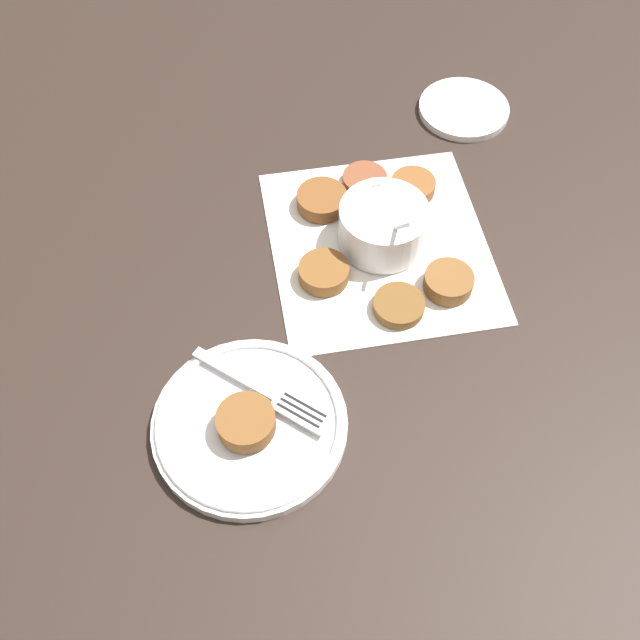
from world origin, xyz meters
TOP-DOWN VIEW (x-y plane):
  - ground_plane at (0.00, 0.00)m, footprint 4.00×4.00m
  - napkin at (0.01, 0.01)m, footprint 0.30×0.27m
  - sauce_bowl at (0.01, 0.01)m, footprint 0.13×0.11m
  - fritter_0 at (-0.08, -0.06)m, footprint 0.06×0.06m
  - fritter_1 at (-0.03, 0.09)m, footprint 0.06×0.06m
  - fritter_2 at (0.08, 0.07)m, footprint 0.07×0.07m
  - fritter_3 at (0.09, -0.05)m, footprint 0.06×0.06m
  - fritter_4 at (-0.10, 0.01)m, footprint 0.06×0.06m
  - fritter_5 at (0.11, 0.01)m, footprint 0.06×0.06m
  - serving_plate at (-0.22, 0.21)m, footprint 0.21×0.21m
  - fritter_on_plate at (-0.22, 0.21)m, footprint 0.06×0.06m
  - fork at (-0.19, 0.17)m, footprint 0.13×0.14m
  - extra_saucer at (0.23, -0.17)m, footprint 0.13×0.13m

SIDE VIEW (x-z plane):
  - ground_plane at x=0.00m, z-range 0.00..0.00m
  - napkin at x=0.01m, z-range 0.00..0.00m
  - extra_saucer at x=0.23m, z-range 0.00..0.01m
  - serving_plate at x=-0.22m, z-range 0.00..0.02m
  - fritter_5 at x=0.11m, z-range 0.00..0.02m
  - fritter_4 at x=-0.10m, z-range 0.00..0.02m
  - fritter_3 at x=0.09m, z-range 0.00..0.02m
  - fritter_1 at x=-0.03m, z-range 0.00..0.02m
  - fritter_2 at x=0.08m, z-range 0.00..0.02m
  - fritter_0 at x=-0.08m, z-range 0.00..0.02m
  - fork at x=-0.19m, z-range 0.02..0.02m
  - sauce_bowl at x=0.01m, z-range -0.02..0.08m
  - fritter_on_plate at x=-0.22m, z-range 0.02..0.04m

